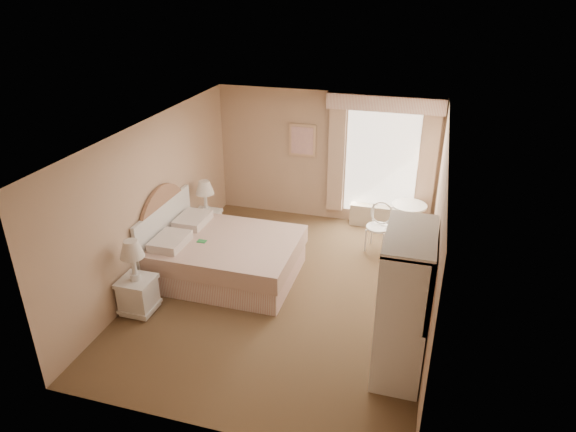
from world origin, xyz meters
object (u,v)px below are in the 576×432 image
(round_table, at_px, (408,216))
(armoire, at_px, (403,315))
(bed, at_px, (220,255))
(nightstand_far, at_px, (207,218))
(nightstand_near, at_px, (137,286))
(cafe_chair, at_px, (379,223))

(round_table, height_order, armoire, armoire)
(bed, bearing_deg, nightstand_far, 123.18)
(round_table, bearing_deg, nightstand_near, -135.73)
(round_table, xyz_separation_m, cafe_chair, (-0.45, -0.56, 0.05))
(bed, xyz_separation_m, nightstand_far, (-0.72, 1.11, 0.05))
(bed, height_order, round_table, bed)
(nightstand_near, xyz_separation_m, round_table, (3.49, 3.40, 0.01))
(round_table, bearing_deg, bed, -142.01)
(armoire, bearing_deg, nightstand_near, 178.30)
(nightstand_near, height_order, armoire, armoire)
(nightstand_near, xyz_separation_m, nightstand_far, (-0.00, 2.35, -0.01))
(nightstand_far, relative_size, round_table, 1.68)
(nightstand_far, distance_m, cafe_chair, 3.07)
(nightstand_far, distance_m, round_table, 3.64)
(bed, relative_size, cafe_chair, 2.59)
(nightstand_far, bearing_deg, cafe_chair, 9.21)
(nightstand_far, height_order, cafe_chair, nightstand_far)
(cafe_chair, bearing_deg, round_table, 62.65)
(cafe_chair, xyz_separation_m, armoire, (0.62, -2.95, 0.27))
(bed, relative_size, round_table, 3.35)
(bed, xyz_separation_m, nightstand_near, (-0.72, -1.24, 0.06))
(cafe_chair, bearing_deg, nightstand_near, -125.08)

